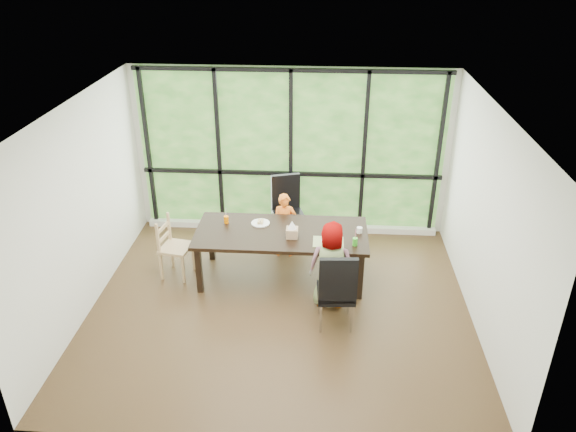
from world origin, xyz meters
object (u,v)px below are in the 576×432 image
object	(u,v)px
orange_cup	(226,220)
child_older	(332,265)
chair_interior_leather	(336,288)
green_cup	(355,242)
tissue_box	(292,233)
child_toddler	(285,225)
chair_window_leather	(288,211)
plate_far	(260,223)
plate_near	(329,241)
chair_end_beech	(176,248)
dining_table	(281,255)
white_mug	(359,230)

from	to	relation	value
orange_cup	child_older	bearing A→B (deg)	-27.98
chair_interior_leather	green_cup	world-z (taller)	chair_interior_leather
tissue_box	orange_cup	bearing A→B (deg)	160.24
child_toddler	green_cup	xyz separation A→B (m)	(1.01, -0.95, 0.30)
child_toddler	child_older	bearing A→B (deg)	-62.85
child_older	green_cup	xyz separation A→B (m)	(0.30, 0.29, 0.20)
green_cup	chair_window_leather	bearing A→B (deg)	125.48
child_toddler	chair_interior_leather	bearing A→B (deg)	-67.82
plate_far	plate_near	xyz separation A→B (m)	(0.98, -0.44, -0.00)
chair_window_leather	tissue_box	bearing A→B (deg)	-101.15
chair_end_beech	tissue_box	distance (m)	1.71
green_cup	orange_cup	bearing A→B (deg)	164.29
chair_end_beech	child_older	bearing A→B (deg)	-94.08
chair_interior_leather	plate_far	bearing A→B (deg)	-52.61
plate_near	green_cup	bearing A→B (deg)	-13.09
dining_table	plate_far	world-z (taller)	plate_far
chair_interior_leather	chair_end_beech	world-z (taller)	chair_interior_leather
orange_cup	white_mug	distance (m)	1.89
child_toddler	plate_near	world-z (taller)	child_toddler
dining_table	tissue_box	bearing A→B (deg)	-41.75
chair_interior_leather	tissue_box	size ratio (longest dim) A/B	6.85
green_cup	plate_far	bearing A→B (deg)	158.46
child_older	tissue_box	size ratio (longest dim) A/B	7.69
chair_interior_leather	child_toddler	distance (m)	1.82
dining_table	plate_near	size ratio (longest dim) A/B	10.98
chair_end_beech	tissue_box	xyz separation A→B (m)	(1.67, -0.11, 0.37)
plate_near	chair_window_leather	bearing A→B (deg)	116.18
plate_far	white_mug	distance (m)	1.41
dining_table	green_cup	distance (m)	1.14
orange_cup	plate_far	bearing A→B (deg)	1.45
green_cup	child_toddler	bearing A→B (deg)	136.75
orange_cup	tissue_box	size ratio (longest dim) A/B	0.68
chair_interior_leather	plate_near	size ratio (longest dim) A/B	4.96
orange_cup	green_cup	distance (m)	1.88
tissue_box	plate_far	bearing A→B (deg)	142.93
child_older	orange_cup	distance (m)	1.72
chair_end_beech	orange_cup	bearing A→B (deg)	-61.13
orange_cup	plate_near	bearing A→B (deg)	-16.32
chair_interior_leather	child_older	world-z (taller)	child_older
dining_table	child_older	world-z (taller)	child_older
dining_table	child_older	size ratio (longest dim) A/B	1.97
chair_end_beech	orange_cup	size ratio (longest dim) A/B	8.38
child_older	chair_end_beech	bearing A→B (deg)	-8.69
chair_interior_leather	orange_cup	bearing A→B (deg)	-41.66
dining_table	chair_interior_leather	xyz separation A→B (m)	(0.76, -1.01, 0.17)
plate_near	plate_far	bearing A→B (deg)	155.68
chair_window_leather	tissue_box	xyz separation A→B (m)	(0.13, -1.21, 0.28)
chair_window_leather	green_cup	size ratio (longest dim) A/B	10.00
chair_window_leather	white_mug	xyz separation A→B (m)	(1.06, -1.03, 0.25)
child_toddler	dining_table	bearing A→B (deg)	-92.52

